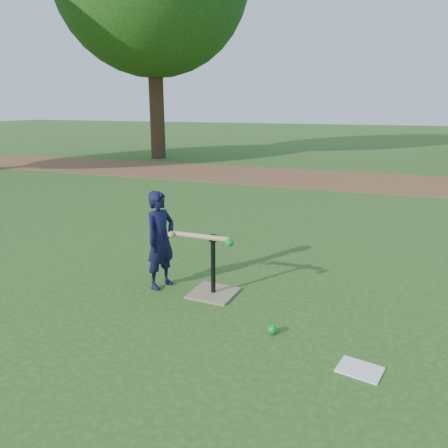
% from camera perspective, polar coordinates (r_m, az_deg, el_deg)
% --- Properties ---
extents(ground, '(80.00, 80.00, 0.00)m').
position_cam_1_polar(ground, '(4.41, -3.66, -9.20)').
color(ground, '#285116').
rests_on(ground, ground).
extents(dirt_strip, '(24.00, 3.00, 0.01)m').
position_cam_1_polar(dirt_strip, '(11.42, 12.21, 5.81)').
color(dirt_strip, brown).
rests_on(dirt_strip, ground).
extents(child, '(0.33, 0.42, 1.01)m').
position_cam_1_polar(child, '(4.47, -8.30, -2.08)').
color(child, black).
rests_on(child, ground).
extents(wiffle_ball_ground, '(0.08, 0.08, 0.08)m').
position_cam_1_polar(wiffle_ball_ground, '(3.72, 6.34, -13.53)').
color(wiffle_ball_ground, '#0D902E').
rests_on(wiffle_ball_ground, ground).
extents(clipboard, '(0.34, 0.29, 0.01)m').
position_cam_1_polar(clipboard, '(3.42, 17.31, -17.69)').
color(clipboard, white).
rests_on(clipboard, ground).
extents(batting_tee, '(0.45, 0.45, 0.61)m').
position_cam_1_polar(batting_tee, '(4.38, -1.42, -7.81)').
color(batting_tee, '#927E5C').
rests_on(batting_tee, ground).
extents(swing_action, '(0.70, 0.15, 0.08)m').
position_cam_1_polar(swing_action, '(4.21, -2.72, -1.77)').
color(swing_action, tan).
rests_on(swing_action, ground).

